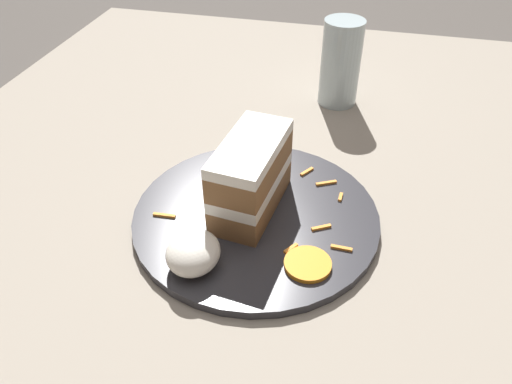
% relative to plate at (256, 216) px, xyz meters
% --- Properties ---
extents(ground_plane, '(6.00, 6.00, 0.00)m').
position_rel_plate_xyz_m(ground_plane, '(0.01, 0.02, -0.03)').
color(ground_plane, '#4C4742').
rests_on(ground_plane, ground).
extents(dining_table, '(1.32, 1.07, 0.02)m').
position_rel_plate_xyz_m(dining_table, '(0.01, 0.02, -0.02)').
color(dining_table, gray).
rests_on(dining_table, ground).
extents(plate, '(0.29, 0.29, 0.01)m').
position_rel_plate_xyz_m(plate, '(0.00, 0.00, 0.00)').
color(plate, '#333338').
rests_on(plate, dining_table).
extents(cake_slice, '(0.13, 0.07, 0.09)m').
position_rel_plate_xyz_m(cake_slice, '(-0.01, -0.01, 0.05)').
color(cake_slice, brown).
rests_on(cake_slice, plate).
extents(cream_dollop, '(0.06, 0.06, 0.04)m').
position_rel_plate_xyz_m(cream_dollop, '(0.10, -0.04, 0.02)').
color(cream_dollop, white).
rests_on(cream_dollop, plate).
extents(orange_garnish, '(0.05, 0.05, 0.01)m').
position_rel_plate_xyz_m(orange_garnish, '(0.07, 0.07, 0.01)').
color(orange_garnish, orange).
rests_on(orange_garnish, plate).
extents(carrot_shreds_scatter, '(0.16, 0.23, 0.00)m').
position_rel_plate_xyz_m(carrot_shreds_scatter, '(-0.03, 0.03, 0.01)').
color(carrot_shreds_scatter, orange).
rests_on(carrot_shreds_scatter, plate).
extents(drinking_glass, '(0.06, 0.06, 0.14)m').
position_rel_plate_xyz_m(drinking_glass, '(-0.32, 0.06, 0.05)').
color(drinking_glass, silver).
rests_on(drinking_glass, dining_table).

